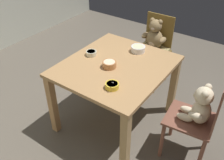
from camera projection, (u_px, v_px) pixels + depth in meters
The scene contains 8 objects.
ground_plane at pixel (116, 120), 2.90m from camera, with size 5.20×5.20×0.04m.
dining_table at pixel (116, 74), 2.53m from camera, with size 1.10×0.98×0.74m.
teddy_chair_near_front at pixel (199, 112), 2.16m from camera, with size 0.41×0.45×0.94m.
teddy_chair_near_right at pixel (153, 43), 3.19m from camera, with size 0.42×0.41×0.91m.
porridge_bowl_white_near_right at pixel (138, 49), 2.66m from camera, with size 0.15×0.15×0.06m.
porridge_bowl_terracotta_center at pixel (109, 64), 2.41m from camera, with size 0.14×0.14×0.06m.
porridge_bowl_cream_far_center at pixel (91, 53), 2.60m from camera, with size 0.11×0.11×0.05m.
porridge_bowl_yellow_near_left at pixel (112, 86), 2.14m from camera, with size 0.12×0.12×0.11m.
Camera 1 is at (-1.74, -1.17, 2.04)m, focal length 40.25 mm.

